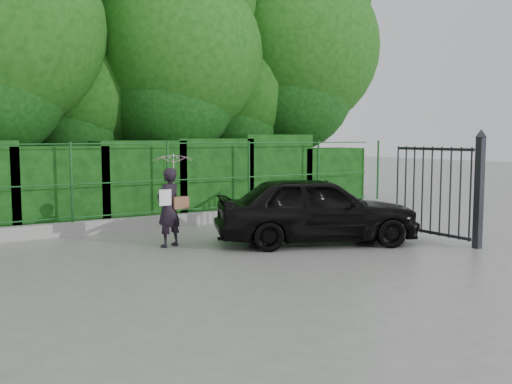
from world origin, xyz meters
TOP-DOWN VIEW (x-y plane):
  - ground at (0.00, 0.00)m, footprint 80.00×80.00m
  - kerb at (0.00, 4.50)m, footprint 14.00×0.25m
  - fence at (0.22, 4.50)m, footprint 14.13×0.06m
  - hedge at (-0.10, 5.50)m, footprint 14.20×1.20m
  - trees at (1.14, 7.74)m, footprint 17.10×6.15m
  - gate at (4.60, -0.72)m, footprint 0.22×2.33m
  - woman at (-0.47, 2.17)m, footprint 0.93×0.90m
  - car at (2.20, 0.92)m, footprint 4.51×3.15m

SIDE VIEW (x-z plane):
  - ground at x=0.00m, z-range 0.00..0.00m
  - kerb at x=0.00m, z-range 0.00..0.30m
  - car at x=2.20m, z-range 0.00..1.43m
  - hedge at x=-0.10m, z-range -0.08..2.20m
  - gate at x=4.60m, z-range 0.01..2.37m
  - fence at x=0.22m, z-range 0.30..2.10m
  - woman at x=-0.47m, z-range 0.29..2.17m
  - trees at x=1.14m, z-range 0.58..8.66m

